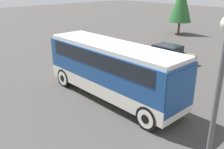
{
  "coord_description": "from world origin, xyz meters",
  "views": [
    {
      "loc": [
        9.95,
        -9.2,
        6.55
      ],
      "look_at": [
        0.0,
        0.0,
        1.49
      ],
      "focal_mm": 40.0,
      "sensor_mm": 36.0,
      "label": 1
    }
  ],
  "objects": [
    {
      "name": "parked_car_mid",
      "position": [
        -0.95,
        5.41,
        0.7
      ],
      "size": [
        4.09,
        1.95,
        1.4
      ],
      "color": "black",
      "rests_on": "ground_plane"
    },
    {
      "name": "tree_left",
      "position": [
        -8.35,
        19.79,
        3.99
      ],
      "size": [
        2.93,
        2.93,
        6.4
      ],
      "color": "brown",
      "rests_on": "ground_plane"
    },
    {
      "name": "parked_car_near",
      "position": [
        -2.05,
        8.54,
        0.71
      ],
      "size": [
        4.23,
        1.98,
        1.43
      ],
      "color": "#7A6B5B",
      "rests_on": "ground_plane"
    },
    {
      "name": "tour_bus",
      "position": [
        0.1,
        0.0,
        1.99
      ],
      "size": [
        9.16,
        2.56,
        3.3
      ],
      "color": "silver",
      "rests_on": "ground_plane"
    },
    {
      "name": "lamp_post",
      "position": [
        7.22,
        -2.52,
        3.76
      ],
      "size": [
        0.44,
        0.44,
        5.74
      ],
      "color": "#515156",
      "rests_on": "ground_plane"
    },
    {
      "name": "ground_plane",
      "position": [
        0.0,
        0.0,
        0.0
      ],
      "size": [
        120.0,
        120.0,
        0.0
      ],
      "primitive_type": "plane",
      "color": "#423F3D"
    }
  ]
}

